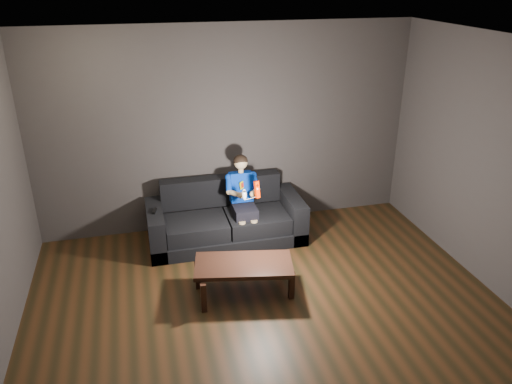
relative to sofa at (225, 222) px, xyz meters
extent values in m
plane|color=black|center=(0.15, -2.02, -0.25)|extent=(5.00, 5.00, 0.00)
cube|color=#3D3634|center=(0.15, 0.48, 1.10)|extent=(5.00, 0.04, 2.70)
cube|color=white|center=(0.15, -2.02, 2.45)|extent=(5.00, 5.00, 0.02)
cube|color=black|center=(0.00, -0.03, -0.17)|extent=(1.99, 0.86, 0.17)
cube|color=black|center=(-0.40, -0.12, 0.02)|extent=(0.78, 0.61, 0.21)
cube|color=black|center=(0.40, -0.12, 0.02)|extent=(0.78, 0.61, 0.21)
cube|color=black|center=(0.00, 0.30, 0.32)|extent=(1.60, 0.20, 0.39)
cube|color=black|center=(-0.90, -0.03, 0.02)|extent=(0.20, 0.86, 0.54)
cube|color=black|center=(0.90, -0.03, 0.02)|extent=(0.20, 0.86, 0.54)
cube|color=black|center=(0.23, -0.14, 0.20)|extent=(0.29, 0.37, 0.13)
cube|color=#03158C|center=(0.23, 0.05, 0.46)|extent=(0.29, 0.21, 0.40)
cube|color=#F2EB0C|center=(0.23, -0.03, 0.51)|extent=(0.09, 0.09, 0.10)
cube|color=red|center=(0.23, -0.03, 0.51)|extent=(0.06, 0.06, 0.06)
cylinder|color=tan|center=(0.23, 0.05, 0.68)|extent=(0.07, 0.07, 0.06)
sphere|color=tan|center=(0.23, 0.05, 0.79)|extent=(0.17, 0.17, 0.17)
ellipsoid|color=black|center=(0.23, 0.06, 0.81)|extent=(0.18, 0.18, 0.16)
cylinder|color=#03158C|center=(0.05, -0.01, 0.53)|extent=(0.08, 0.22, 0.18)
cylinder|color=#03158C|center=(0.41, -0.01, 0.53)|extent=(0.08, 0.22, 0.18)
cylinder|color=tan|center=(0.10, -0.16, 0.49)|extent=(0.14, 0.23, 0.10)
cylinder|color=tan|center=(0.36, -0.16, 0.49)|extent=(0.14, 0.23, 0.10)
sphere|color=tan|center=(0.15, -0.25, 0.48)|extent=(0.08, 0.08, 0.08)
sphere|color=tan|center=(0.31, -0.25, 0.48)|extent=(0.08, 0.08, 0.08)
cylinder|color=tan|center=(0.15, -0.33, -0.02)|extent=(0.09, 0.09, 0.33)
cylinder|color=tan|center=(0.30, -0.33, -0.02)|extent=(0.09, 0.09, 0.33)
cube|color=#EF2900|center=(0.31, -0.46, 0.63)|extent=(0.07, 0.09, 0.21)
cube|color=#7A1700|center=(0.31, -0.49, 0.69)|extent=(0.03, 0.02, 0.03)
cylinder|color=silver|center=(0.31, -0.49, 0.61)|extent=(0.02, 0.01, 0.02)
ellipsoid|color=silver|center=(0.15, -0.46, 0.58)|extent=(0.06, 0.09, 0.14)
cylinder|color=black|center=(0.15, -0.49, 0.63)|extent=(0.02, 0.01, 0.02)
cube|color=black|center=(-0.90, -0.07, 0.31)|extent=(0.07, 0.14, 0.03)
cube|color=black|center=(-0.90, -0.03, 0.32)|extent=(0.02, 0.02, 0.00)
cube|color=black|center=(-0.04, -1.24, 0.11)|extent=(1.13, 0.72, 0.05)
cube|color=black|center=(-0.51, -1.46, -0.08)|extent=(0.06, 0.06, 0.33)
cube|color=black|center=(0.44, -1.46, -0.08)|extent=(0.06, 0.06, 0.33)
cube|color=black|center=(-0.51, -1.03, -0.08)|extent=(0.06, 0.06, 0.33)
cube|color=black|center=(0.44, -1.03, -0.08)|extent=(0.06, 0.06, 0.33)
camera|label=1|loc=(-1.03, -5.72, 3.02)|focal=35.00mm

